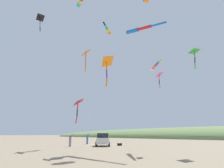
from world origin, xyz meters
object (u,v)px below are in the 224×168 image
person_child_grey_jacket (87,139)px  kite_windsock_magenta_far_left (139,29)px  person_child_green_jacket (70,140)px  cooler_box (120,144)px  kite_delta_teal_far_right (106,62)px  kite_windsock_small_distant (82,0)px  kite_windsock_long_streamer_right (107,30)px  parked_car (103,139)px  kite_delta_green_low_center (159,75)px  kite_delta_white_trailing (85,53)px  kite_windsock_checkered_midright (155,66)px  kite_delta_rainbow_low_near (78,103)px  person_adult_flyer (107,137)px  kite_delta_orange_high_right (194,52)px  kite_delta_long_streamer_left (40,18)px

person_child_grey_jacket → kite_windsock_magenta_far_left: 20.45m
person_child_green_jacket → cooler_box: bearing=-22.4°
kite_delta_teal_far_right → kite_windsock_small_distant: kite_windsock_small_distant is taller
person_child_grey_jacket → kite_windsock_long_streamer_right: kite_windsock_long_streamer_right is taller
cooler_box → kite_windsock_long_streamer_right: 19.94m
parked_car → kite_delta_green_low_center: bearing=-101.8°
cooler_box → kite_delta_white_trailing: kite_delta_white_trailing is taller
person_child_grey_jacket → kite_windsock_checkered_midright: 18.69m
kite_delta_rainbow_low_near → kite_delta_green_low_center: bearing=-21.7°
person_adult_flyer → kite_windsock_magenta_far_left: 24.59m
kite_delta_teal_far_right → kite_delta_orange_high_right: 9.38m
cooler_box → kite_delta_teal_far_right: kite_delta_teal_far_right is taller
person_adult_flyer → kite_windsock_checkered_midright: (-9.14, -19.67, 8.44)m
person_child_grey_jacket → kite_windsock_small_distant: 22.76m
kite_windsock_magenta_far_left → kite_windsock_checkered_midright: bearing=-76.5°
kite_delta_green_low_center → kite_delta_long_streamer_left: 19.88m
kite_delta_orange_high_right → kite_delta_green_low_center: bearing=134.1°
kite_windsock_magenta_far_left → kite_delta_green_low_center: 8.29m
person_adult_flyer → kite_windsock_checkered_midright: 23.28m
kite_delta_orange_high_right → kite_delta_long_streamer_left: bearing=120.0°
kite_delta_teal_far_right → kite_windsock_small_distant: (-2.94, 0.89, 6.98)m
kite_windsock_long_streamer_right → kite_delta_teal_far_right: bearing=-130.6°
person_child_grey_jacket → kite_windsock_long_streamer_right: 19.77m
cooler_box → person_child_green_jacket: 7.55m
kite_delta_teal_far_right → kite_delta_rainbow_low_near: (-4.10, -1.13, -5.08)m
kite_windsock_small_distant → kite_windsock_checkered_midright: 11.34m
kite_windsock_small_distant → kite_delta_long_streamer_left: kite_delta_long_streamer_left is taller
person_adult_flyer → person_child_green_jacket: size_ratio=1.13×
kite_windsock_long_streamer_right → kite_delta_white_trailing: 9.29m
kite_windsock_long_streamer_right → kite_delta_white_trailing: bearing=-160.8°
kite_delta_teal_far_right → kite_delta_long_streamer_left: (-3.93, 10.74, 8.98)m
kite_windsock_long_streamer_right → kite_delta_long_streamer_left: kite_windsock_long_streamer_right is taller
kite_windsock_magenta_far_left → kite_delta_green_low_center: size_ratio=1.43×
person_child_grey_jacket → kite_delta_green_low_center: kite_delta_green_low_center is taller
kite_delta_teal_far_right → kite_delta_white_trailing: size_ratio=0.86×
kite_delta_white_trailing → kite_windsock_small_distant: 8.11m
kite_windsock_long_streamer_right → kite_windsock_magenta_far_left: kite_windsock_long_streamer_right is taller
kite_delta_teal_far_right → kite_windsock_checkered_midright: (5.40, -2.51, 0.08)m
kite_delta_long_streamer_left → kite_delta_orange_high_right: bearing=-60.0°
kite_delta_white_trailing → kite_windsock_magenta_far_left: (3.30, -7.38, 1.86)m
kite_windsock_small_distant → kite_delta_long_streamer_left: (-1.00, 9.85, 2.00)m
parked_car → cooler_box: (2.51, -1.03, -0.74)m
person_child_green_jacket → kite_windsock_small_distant: size_ratio=0.10×
kite_delta_teal_far_right → kite_delta_green_low_center: (3.61, -4.20, -1.75)m
kite_windsock_small_distant → kite_delta_orange_high_right: size_ratio=1.21×
kite_windsock_small_distant → kite_delta_rainbow_low_near: kite_windsock_small_distant is taller
person_adult_flyer → kite_delta_teal_far_right: 24.01m
person_child_grey_jacket → kite_windsock_checkered_midright: size_ratio=0.18×
kite_delta_teal_far_right → kite_windsock_checkered_midright: kite_delta_teal_far_right is taller
kite_delta_teal_far_right → kite_windsock_small_distant: bearing=163.2°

